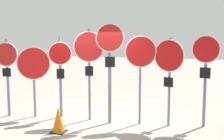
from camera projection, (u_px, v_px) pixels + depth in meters
The scene contains 10 objects.
ground_plane at pixel (99, 121), 8.75m from camera, with size 40.00×40.00×0.00m, color gray.
stop_sign_0 at pixel (7, 64), 9.10m from camera, with size 0.70×0.19×2.30m.
stop_sign_1 at pixel (34, 67), 9.01m from camera, with size 0.87×0.46×2.08m.
stop_sign_2 at pixel (60, 64), 8.96m from camera, with size 0.62×0.31×2.40m.
stop_sign_3 at pixel (89, 55), 8.66m from camera, with size 0.84×0.23×2.58m.
stop_sign_4 at pixel (110, 55), 8.35m from camera, with size 0.72×0.31×2.73m.
stop_sign_5 at pixel (141, 58), 8.27m from camera, with size 0.81×0.29×2.41m.
stop_sign_6 at pixel (169, 63), 8.12m from camera, with size 0.81×0.34×2.36m.
stop_sign_7 at pixel (206, 63), 8.04m from camera, with size 0.72×0.19×2.42m.
traffic_cone_0 at pixel (58, 120), 7.80m from camera, with size 0.37×0.37×0.66m.
Camera 1 is at (2.49, -8.12, 2.56)m, focal length 50.00 mm.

